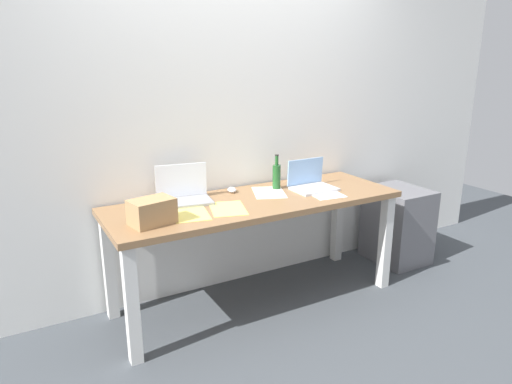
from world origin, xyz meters
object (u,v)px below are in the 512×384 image
Objects in this scene: desk at (256,213)px; laptop_right at (311,183)px; computer_mouse at (232,190)px; beer_bottle at (277,176)px; filing_cabinet at (397,225)px; laptop_left at (184,194)px; cardboard_box at (152,212)px.

desk is 6.63× the size of laptop_right.
computer_mouse is at bearing 158.73° from laptop_right.
laptop_right is 2.99× the size of computer_mouse.
filing_cabinet is (1.12, -0.12, -0.53)m from beer_bottle.
laptop_left is 0.38m from computer_mouse.
beer_bottle is 0.34m from computer_mouse.
filing_cabinet is at bearing 0.50° from laptop_right.
computer_mouse is 1.52m from filing_cabinet.
desk reaches higher than filing_cabinet.
desk is at bearing -149.10° from beer_bottle.
desk is 5.39× the size of laptop_left.
cardboard_box is (-0.74, -0.13, 0.17)m from desk.
laptop_right reaches higher than cardboard_box.
cardboard_box is 0.39× the size of filing_cabinet.
laptop_right is 1.02m from filing_cabinet.
beer_bottle is 1.25m from filing_cabinet.
cardboard_box is at bearing -134.76° from laptop_left.
laptop_right is at bearing 7.27° from cardboard_box.
laptop_right is (0.90, -0.16, -0.01)m from laptop_left.
beer_bottle is at bearing -2.55° from laptop_left.
computer_mouse is at bearing 7.84° from laptop_left.
cardboard_box is 2.18m from filing_cabinet.
beer_bottle is at bearing 30.90° from desk.
laptop_left is at bearing 177.45° from beer_bottle.
beer_bottle is (0.25, 0.15, 0.19)m from desk.
desk is 0.49m from laptop_right.
desk is 19.81× the size of computer_mouse.
desk is at bearing 9.79° from cardboard_box.
computer_mouse is (0.37, 0.05, -0.04)m from laptop_left.
filing_cabinet is at bearing 4.81° from computer_mouse.
beer_bottle reaches higher than desk.
laptop_right is (0.47, 0.03, 0.14)m from desk.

